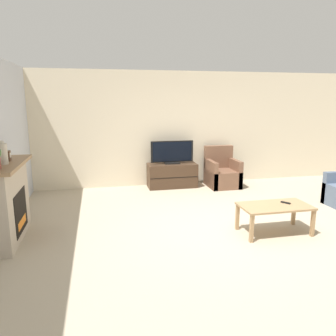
% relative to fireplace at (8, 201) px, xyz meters
% --- Properties ---
extents(ground_plane, '(24.00, 24.00, 0.00)m').
position_rel_fireplace_xyz_m(ground_plane, '(3.28, -0.28, -0.59)').
color(ground_plane, tan).
extents(wall_back, '(12.00, 0.06, 2.70)m').
position_rel_fireplace_xyz_m(wall_back, '(3.28, 2.72, 0.76)').
color(wall_back, beige).
rests_on(wall_back, ground).
extents(fireplace, '(0.43, 1.43, 1.16)m').
position_rel_fireplace_xyz_m(fireplace, '(0.00, 0.00, 0.00)').
color(fireplace, '#B7A893').
rests_on(fireplace, ground).
extents(mantel_vase_centre_left, '(0.13, 0.13, 0.34)m').
position_rel_fireplace_xyz_m(mantel_vase_centre_left, '(0.02, -0.11, 0.72)').
color(mantel_vase_centre_left, beige).
rests_on(mantel_vase_centre_left, fireplace).
extents(mantel_clock, '(0.08, 0.11, 0.15)m').
position_rel_fireplace_xyz_m(mantel_clock, '(0.02, 0.14, 0.64)').
color(mantel_clock, brown).
rests_on(mantel_clock, fireplace).
extents(tv_stand, '(1.15, 0.50, 0.56)m').
position_rel_fireplace_xyz_m(tv_stand, '(3.00, 2.41, -0.31)').
color(tv_stand, '#422D1E').
rests_on(tv_stand, ground).
extents(tv, '(1.01, 0.18, 0.54)m').
position_rel_fireplace_xyz_m(tv, '(3.00, 2.40, 0.22)').
color(tv, black).
rests_on(tv, tv_stand).
extents(armchair, '(0.70, 0.76, 0.94)m').
position_rel_fireplace_xyz_m(armchair, '(4.19, 2.23, -0.29)').
color(armchair, brown).
rests_on(armchair, ground).
extents(coffee_table, '(1.08, 0.58, 0.45)m').
position_rel_fireplace_xyz_m(coffee_table, '(3.93, -0.61, -0.20)').
color(coffee_table, '#A37F56').
rests_on(coffee_table, ground).
extents(remote, '(0.12, 0.15, 0.02)m').
position_rel_fireplace_xyz_m(remote, '(4.14, -0.56, -0.13)').
color(remote, black).
rests_on(remote, coffee_table).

